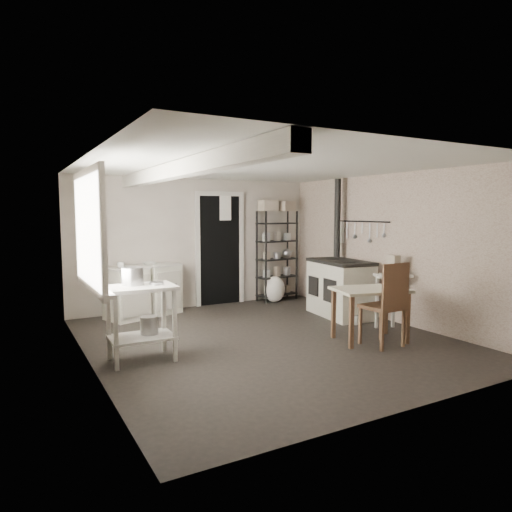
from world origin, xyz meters
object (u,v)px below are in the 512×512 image
work_table (370,313)px  flour_sack (275,290)px  prep_table (141,326)px  shelf_rack (277,251)px  base_cabinets (144,288)px  stockpot (133,279)px  stove (340,289)px  chair (382,308)px

work_table → flour_sack: size_ratio=1.88×
work_table → prep_table: bearing=166.8°
shelf_rack → flour_sack: size_ratio=3.50×
base_cabinets → shelf_rack: (2.65, 0.12, 0.49)m
base_cabinets → work_table: base_cabinets is taller
stockpot → flour_sack: bearing=33.2°
work_table → base_cabinets: bearing=127.3°
stove → work_table: 1.48m
prep_table → stockpot: size_ratio=3.29×
prep_table → shelf_rack: 4.08m
work_table → chair: chair is taller
prep_table → flour_sack: (3.12, 2.18, -0.16)m
stockpot → work_table: stockpot is taller
stockpot → stove: stockpot is taller
prep_table → base_cabinets: 2.32m
prep_table → flour_sack: 3.81m
prep_table → shelf_rack: (3.29, 2.36, 0.55)m
shelf_rack → base_cabinets: bearing=174.1°
stove → chair: chair is taller
base_cabinets → stove: 3.23m
flour_sack → stockpot: bearing=-146.8°
stove → chair: bearing=-104.4°
stockpot → chair: stockpot is taller
prep_table → chair: size_ratio=0.81×
stockpot → chair: (2.91, -0.99, -0.45)m
stockpot → flour_sack: size_ratio=0.54×
prep_table → chair: chair is taller
prep_table → stove: stove is taller
base_cabinets → chair: chair is taller
prep_table → work_table: (2.85, -0.67, -0.02)m
chair → shelf_rack: bearing=80.5°
prep_table → shelf_rack: bearing=35.7°
base_cabinets → flour_sack: size_ratio=2.58×
shelf_rack → stove: bearing=-92.6°
stockpot → shelf_rack: size_ratio=0.15×
stockpot → base_cabinets: size_ratio=0.21×
stove → work_table: stove is taller
stove → flour_sack: (-0.34, 1.50, -0.20)m
work_table → flour_sack: 2.87m
stove → base_cabinets: bearing=158.2°
chair → flour_sack: (0.28, 3.08, -0.24)m
base_cabinets → work_table: bearing=-71.3°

